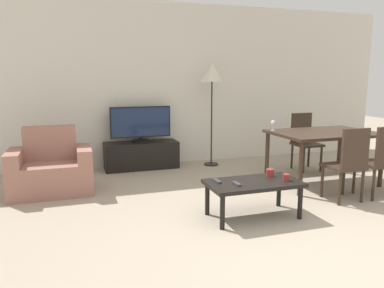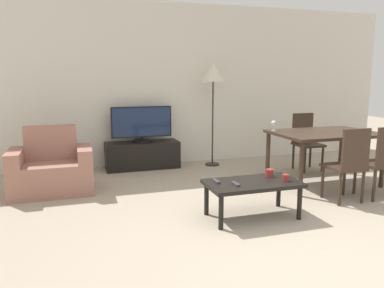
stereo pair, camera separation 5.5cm
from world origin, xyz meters
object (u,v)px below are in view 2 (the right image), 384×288
Objects in this scene: armchair at (52,169)px; coffee_table at (253,186)px; remote_primary at (216,181)px; dining_chair_near_right at (382,159)px; tv at (142,124)px; cup_white_near at (285,178)px; remote_secondary at (236,184)px; cup_colored_far at (270,173)px; dining_chair_near at (349,162)px; dining_chair_far at (306,139)px; floor_lamp at (213,76)px; wine_glass_left at (274,124)px; dining_table at (324,137)px; tv_stand at (142,155)px.

armchair is 1.02× the size of coffee_table.
dining_chair_near_right is at bearing -0.44° from remote_primary.
armchair is at bearing 158.70° from dining_chair_near_right.
armchair is 1.69m from tv.
cup_white_near is at bearing -12.83° from coffee_table.
remote_primary is 1.00× the size of remote_secondary.
dining_chair_near_right reaches higher than cup_colored_far.
dining_chair_near reaches higher than armchair.
dining_chair_far is 0.53× the size of floor_lamp.
dining_chair_near reaches higher than remote_secondary.
armchair is 2.78m from cup_colored_far.
dining_chair_far is (1.78, 1.67, 0.15)m from coffee_table.
remote_secondary is at bearing -45.73° from remote_primary.
remote_primary and remote_secondary have the same top height.
cup_white_near is (-0.10, -2.46, -1.08)m from floor_lamp.
dining_chair_near_right is 1.45m from cup_white_near.
armchair is 3.08m from wine_glass_left.
tv is 0.98× the size of coffee_table.
wine_glass_left reaches higher than cup_colored_far.
cup_white_near reaches higher than remote_primary.
coffee_table is 0.58× the size of floor_lamp.
tv is 1.08× the size of dining_chair_near.
dining_chair_near is at bearing 5.29° from remote_secondary.
dining_table is 2.08m from remote_primary.
tv_stand is 1.31× the size of dining_chair_far.
dining_chair_near_right is 2.01m from remote_secondary.
dining_table is 1.55m from cup_white_near.
wine_glass_left is (-0.86, 1.12, 0.34)m from dining_chair_near_right.
tv_stand is 2.82m from cup_white_near.
tv_stand is at bearing 106.22° from coffee_table.
cup_colored_far is (-1.51, 0.05, -0.06)m from dining_chair_near_right.
cup_white_near is at bearing -67.47° from tv_stand.
tv_stand is 0.51m from tv.
tv reaches higher than cup_white_near.
remote_primary is 2.11× the size of cup_white_near.
armchair is 1.12× the size of dining_chair_near_right.
dining_chair_far is 6.04× the size of remote_secondary.
remote_primary is (-2.16, -1.57, -0.10)m from dining_chair_far.
dining_chair_near_right is at bearing 0.00° from dining_chair_near.
coffee_table is (0.73, -2.52, 0.12)m from tv_stand.
armchair is 3.87m from dining_chair_far.
remote_secondary is (-1.51, -0.14, -0.10)m from dining_chair_near.
tv is 2.66m from dining_chair_far.
dining_chair_far is (3.87, 0.07, 0.20)m from armchair.
armchair is 2.27m from remote_primary.
remote_primary is at bearing 165.71° from cup_white_near.
floor_lamp reaches higher than armchair.
tv_stand reaches higher than remote_secondary.
dining_chair_near is at bearing 180.00° from dining_chair_near_right.
remote_secondary is (1.86, -1.65, 0.10)m from armchair.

